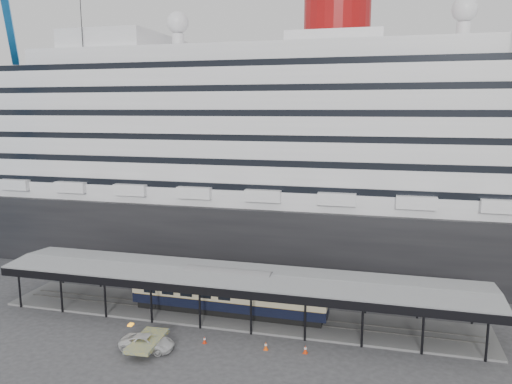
# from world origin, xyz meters

# --- Properties ---
(ground) EXTENTS (200.00, 200.00, 0.00)m
(ground) POSITION_xyz_m (0.00, 0.00, 0.00)
(ground) COLOR #363638
(ground) RESTS_ON ground
(cruise_ship) EXTENTS (130.00, 30.00, 43.90)m
(cruise_ship) POSITION_xyz_m (0.05, 32.00, 18.35)
(cruise_ship) COLOR black
(cruise_ship) RESTS_ON ground
(platform_canopy) EXTENTS (56.00, 9.18, 5.30)m
(platform_canopy) POSITION_xyz_m (0.00, 5.00, 2.36)
(platform_canopy) COLOR slate
(platform_canopy) RESTS_ON ground
(port_truck) EXTENTS (5.53, 2.77, 1.50)m
(port_truck) POSITION_xyz_m (-6.18, -5.09, 0.75)
(port_truck) COLOR silver
(port_truck) RESTS_ON ground
(pullman_carriage) EXTENTS (23.09, 3.27, 22.64)m
(pullman_carriage) POSITION_xyz_m (-0.96, 5.00, 2.74)
(pullman_carriage) COLOR black
(pullman_carriage) RESTS_ON ground
(traffic_cone_left) EXTENTS (0.52, 0.52, 0.76)m
(traffic_cone_left) POSITION_xyz_m (-1.17, -2.33, 0.38)
(traffic_cone_left) COLOR red
(traffic_cone_left) RESTS_ON ground
(traffic_cone_mid) EXTENTS (0.44, 0.44, 0.85)m
(traffic_cone_mid) POSITION_xyz_m (5.23, -2.10, 0.42)
(traffic_cone_mid) COLOR #F1510D
(traffic_cone_mid) RESTS_ON ground
(traffic_cone_right) EXTENTS (0.50, 0.50, 0.85)m
(traffic_cone_right) POSITION_xyz_m (9.16, -1.82, 0.42)
(traffic_cone_right) COLOR red
(traffic_cone_right) RESTS_ON ground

